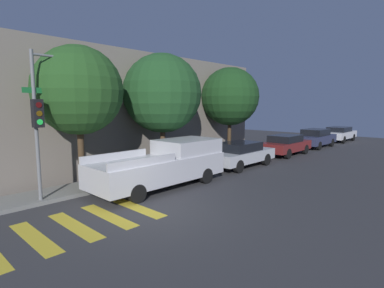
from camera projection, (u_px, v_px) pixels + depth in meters
The scene contains 13 objects.
ground_plane at pixel (152, 213), 9.22m from camera, with size 60.00×60.00×0.00m, color #333335.
sidewalk at pixel (88, 187), 11.95m from camera, with size 26.00×1.66×0.14m, color slate.
building_row at pixel (43, 112), 14.47m from camera, with size 26.00×6.00×5.99m, color slate.
crosswalk at pixel (56, 231), 7.89m from camera, with size 5.64×2.60×0.00m.
traffic_light_pole at pixel (47, 104), 9.91m from camera, with size 2.04×0.56×5.08m.
pickup_truck at pixel (165, 164), 12.28m from camera, with size 5.79×2.10×1.85m.
sedan_near_corner at pixel (240, 154), 16.18m from camera, with size 4.31×1.85×1.35m.
sedan_middle at pixel (286, 144), 20.03m from camera, with size 4.23×1.79×1.35m.
sedan_far_end at pixel (316, 138), 23.76m from camera, with size 4.41×1.76×1.47m.
sedan_tail_of_row at pixel (339, 134), 27.81m from camera, with size 4.55×1.83×1.35m.
tree_near_corner at pixel (78, 91), 11.33m from camera, with size 3.37×3.37×5.55m.
tree_midblock at pixel (162, 94), 14.35m from camera, with size 3.77×3.77×5.77m.
tree_far_end at pixel (230, 97), 18.28m from camera, with size 3.53×3.53×5.62m.
Camera 1 is at (-5.59, -6.99, 3.29)m, focal length 28.00 mm.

